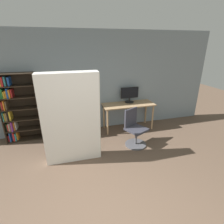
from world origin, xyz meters
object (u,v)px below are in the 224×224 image
at_px(office_chair, 135,131).
at_px(bookshelf, 16,108).
at_px(monitor, 130,94).
at_px(mattress_near, 72,120).

height_order(office_chair, bookshelf, bookshelf).
height_order(monitor, mattress_near, mattress_near).
bearing_deg(office_chair, bookshelf, 159.39).
distance_m(bookshelf, mattress_near, 1.81).
distance_m(office_chair, mattress_near, 1.60).
relative_size(office_chair, mattress_near, 0.48).
distance_m(monitor, bookshelf, 3.00).
bearing_deg(monitor, office_chair, -102.85).
bearing_deg(mattress_near, bookshelf, 135.39).
distance_m(office_chair, bookshelf, 2.99).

